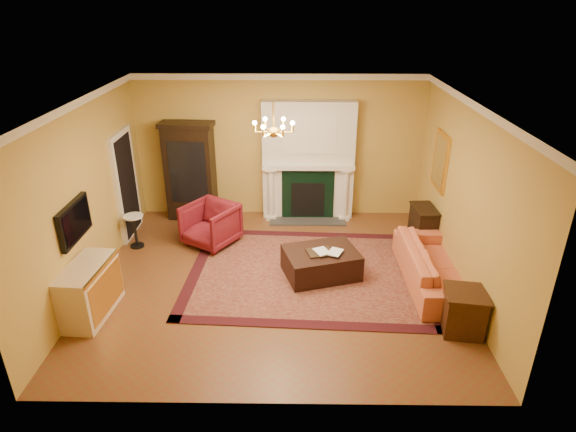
{
  "coord_description": "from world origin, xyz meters",
  "views": [
    {
      "loc": [
        0.3,
        -6.98,
        4.41
      ],
      "look_at": [
        0.21,
        0.3,
        1.04
      ],
      "focal_mm": 30.0,
      "sensor_mm": 36.0,
      "label": 1
    }
  ],
  "objects_px": {
    "commode": "(89,290)",
    "leather_ottoman": "(321,263)",
    "coral_sofa": "(434,260)",
    "end_table": "(464,313)",
    "china_cabinet": "(190,174)",
    "pedestal_table": "(135,229)",
    "console_table": "(423,226)",
    "wingback_armchair": "(210,223)"
  },
  "relations": [
    {
      "from": "wingback_armchair",
      "to": "coral_sofa",
      "type": "height_order",
      "value": "wingback_armchair"
    },
    {
      "from": "china_cabinet",
      "to": "end_table",
      "type": "distance_m",
      "value": 6.02
    },
    {
      "from": "end_table",
      "to": "commode",
      "type": "bearing_deg",
      "value": 176.53
    },
    {
      "from": "commode",
      "to": "coral_sofa",
      "type": "xyz_separation_m",
      "value": [
        5.34,
        0.93,
        0.02
      ]
    },
    {
      "from": "china_cabinet",
      "to": "pedestal_table",
      "type": "xyz_separation_m",
      "value": [
        -0.84,
        -1.37,
        -0.62
      ]
    },
    {
      "from": "pedestal_table",
      "to": "console_table",
      "type": "xyz_separation_m",
      "value": [
        5.48,
        0.21,
        -0.02
      ]
    },
    {
      "from": "commode",
      "to": "leather_ottoman",
      "type": "xyz_separation_m",
      "value": [
        3.5,
        1.16,
        -0.18
      ]
    },
    {
      "from": "end_table",
      "to": "china_cabinet",
      "type": "bearing_deg",
      "value": 140.07
    },
    {
      "from": "console_table",
      "to": "leather_ottoman",
      "type": "distance_m",
      "value": 2.33
    },
    {
      "from": "wingback_armchair",
      "to": "leather_ottoman",
      "type": "distance_m",
      "value": 2.35
    },
    {
      "from": "leather_ottoman",
      "to": "commode",
      "type": "bearing_deg",
      "value": -178.46
    },
    {
      "from": "pedestal_table",
      "to": "commode",
      "type": "relative_size",
      "value": 0.59
    },
    {
      "from": "commode",
      "to": "end_table",
      "type": "xyz_separation_m",
      "value": [
        5.45,
        -0.33,
        -0.1
      ]
    },
    {
      "from": "china_cabinet",
      "to": "console_table",
      "type": "height_order",
      "value": "china_cabinet"
    },
    {
      "from": "coral_sofa",
      "to": "leather_ottoman",
      "type": "bearing_deg",
      "value": 82.45
    },
    {
      "from": "pedestal_table",
      "to": "console_table",
      "type": "relative_size",
      "value": 0.9
    },
    {
      "from": "commode",
      "to": "leather_ottoman",
      "type": "distance_m",
      "value": 3.69
    },
    {
      "from": "coral_sofa",
      "to": "end_table",
      "type": "xyz_separation_m",
      "value": [
        0.11,
        -1.26,
        -0.13
      ]
    },
    {
      "from": "coral_sofa",
      "to": "console_table",
      "type": "xyz_separation_m",
      "value": [
        0.17,
        1.41,
        -0.07
      ]
    },
    {
      "from": "console_table",
      "to": "end_table",
      "type": "bearing_deg",
      "value": -95.33
    },
    {
      "from": "wingback_armchair",
      "to": "console_table",
      "type": "relative_size",
      "value": 1.24
    },
    {
      "from": "wingback_armchair",
      "to": "commode",
      "type": "bearing_deg",
      "value": -89.78
    },
    {
      "from": "pedestal_table",
      "to": "end_table",
      "type": "height_order",
      "value": "pedestal_table"
    },
    {
      "from": "wingback_armchair",
      "to": "console_table",
      "type": "height_order",
      "value": "wingback_armchair"
    },
    {
      "from": "pedestal_table",
      "to": "leather_ottoman",
      "type": "height_order",
      "value": "pedestal_table"
    },
    {
      "from": "end_table",
      "to": "console_table",
      "type": "xyz_separation_m",
      "value": [
        0.06,
        2.67,
        0.05
      ]
    },
    {
      "from": "pedestal_table",
      "to": "leather_ottoman",
      "type": "xyz_separation_m",
      "value": [
        3.47,
        -0.98,
        -0.14
      ]
    },
    {
      "from": "pedestal_table",
      "to": "console_table",
      "type": "distance_m",
      "value": 5.48
    },
    {
      "from": "pedestal_table",
      "to": "leather_ottoman",
      "type": "relative_size",
      "value": 0.54
    },
    {
      "from": "commode",
      "to": "wingback_armchair",
      "type": "bearing_deg",
      "value": 62.33
    },
    {
      "from": "leather_ottoman",
      "to": "china_cabinet",
      "type": "bearing_deg",
      "value": 121.58
    },
    {
      "from": "china_cabinet",
      "to": "pedestal_table",
      "type": "distance_m",
      "value": 1.72
    },
    {
      "from": "china_cabinet",
      "to": "leather_ottoman",
      "type": "bearing_deg",
      "value": -36.35
    },
    {
      "from": "china_cabinet",
      "to": "leather_ottoman",
      "type": "distance_m",
      "value": 3.61
    },
    {
      "from": "pedestal_table",
      "to": "commode",
      "type": "bearing_deg",
      "value": -90.81
    },
    {
      "from": "commode",
      "to": "end_table",
      "type": "height_order",
      "value": "commode"
    },
    {
      "from": "china_cabinet",
      "to": "wingback_armchair",
      "type": "bearing_deg",
      "value": -59.45
    },
    {
      "from": "wingback_armchair",
      "to": "pedestal_table",
      "type": "bearing_deg",
      "value": -141.63
    },
    {
      "from": "wingback_armchair",
      "to": "commode",
      "type": "distance_m",
      "value": 2.7
    },
    {
      "from": "wingback_armchair",
      "to": "leather_ottoman",
      "type": "height_order",
      "value": "wingback_armchair"
    },
    {
      "from": "china_cabinet",
      "to": "console_table",
      "type": "xyz_separation_m",
      "value": [
        4.64,
        -1.17,
        -0.63
      ]
    },
    {
      "from": "commode",
      "to": "china_cabinet",
      "type": "bearing_deg",
      "value": 80.86
    }
  ]
}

